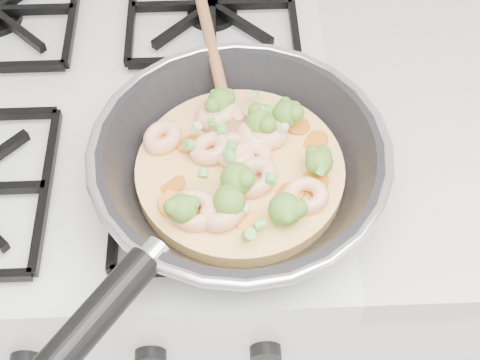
{
  "coord_description": "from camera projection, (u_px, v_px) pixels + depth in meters",
  "views": [
    {
      "loc": [
        0.16,
        1.11,
        1.54
      ],
      "look_at": [
        0.18,
        1.54,
        0.93
      ],
      "focal_mm": 50.66,
      "sensor_mm": 36.0,
      "label": 1
    }
  ],
  "objects": [
    {
      "name": "stove",
      "position": [
        138.0,
        264.0,
        1.22
      ],
      "size": [
        0.6,
        0.6,
        0.92
      ],
      "color": "white",
      "rests_on": "ground"
    },
    {
      "name": "skillet",
      "position": [
        237.0,
        167.0,
        0.72
      ],
      "size": [
        0.38,
        0.58,
        0.1
      ],
      "rotation": [
        0.0,
        0.0,
        -0.25
      ],
      "color": "black",
      "rests_on": "stove"
    }
  ]
}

